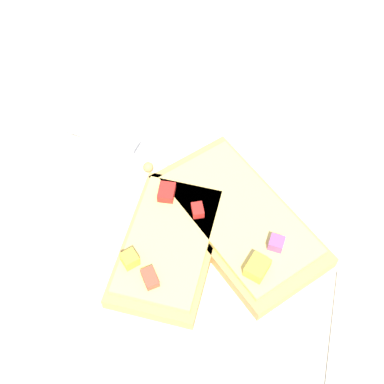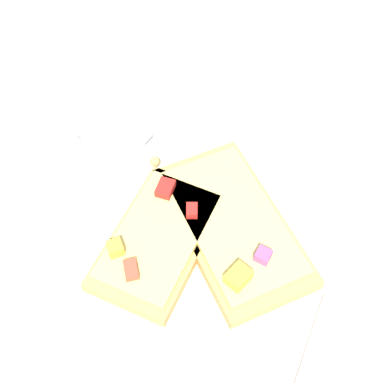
{
  "view_description": "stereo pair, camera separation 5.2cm",
  "coord_description": "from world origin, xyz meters",
  "px_view_note": "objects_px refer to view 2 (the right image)",
  "views": [
    {
      "loc": [
        0.29,
        0.07,
        0.46
      ],
      "look_at": [
        0.0,
        0.0,
        0.02
      ],
      "focal_mm": 50.0,
      "sensor_mm": 36.0,
      "label": 1
    },
    {
      "loc": [
        0.27,
        0.12,
        0.46
      ],
      "look_at": [
        0.0,
        0.0,
        0.02
      ],
      "focal_mm": 50.0,
      "sensor_mm": 36.0,
      "label": 2
    }
  ],
  "objects_px": {
    "fork": "(155,195)",
    "pizza_slice_main": "(233,226)",
    "pizza_slice_corner": "(158,239)",
    "plate": "(192,201)",
    "knife": "(156,144)"
  },
  "relations": [
    {
      "from": "fork",
      "to": "pizza_slice_corner",
      "type": "bearing_deg",
      "value": -48.35
    },
    {
      "from": "pizza_slice_main",
      "to": "pizza_slice_corner",
      "type": "height_order",
      "value": "same"
    },
    {
      "from": "fork",
      "to": "pizza_slice_corner",
      "type": "height_order",
      "value": "pizza_slice_corner"
    },
    {
      "from": "fork",
      "to": "pizza_slice_main",
      "type": "xyz_separation_m",
      "value": [
        0.01,
        0.09,
        0.01
      ]
    },
    {
      "from": "pizza_slice_main",
      "to": "plate",
      "type": "bearing_deg",
      "value": 20.68
    },
    {
      "from": "knife",
      "to": "pizza_slice_main",
      "type": "bearing_deg",
      "value": -21.01
    },
    {
      "from": "fork",
      "to": "pizza_slice_main",
      "type": "relative_size",
      "value": 1.11
    },
    {
      "from": "fork",
      "to": "pizza_slice_main",
      "type": "height_order",
      "value": "pizza_slice_main"
    },
    {
      "from": "knife",
      "to": "plate",
      "type": "bearing_deg",
      "value": -27.32
    },
    {
      "from": "plate",
      "to": "fork",
      "type": "relative_size",
      "value": 1.34
    },
    {
      "from": "plate",
      "to": "knife",
      "type": "relative_size",
      "value": 1.26
    },
    {
      "from": "knife",
      "to": "pizza_slice_corner",
      "type": "relative_size",
      "value": 1.59
    },
    {
      "from": "pizza_slice_main",
      "to": "pizza_slice_corner",
      "type": "bearing_deg",
      "value": 77.15
    },
    {
      "from": "pizza_slice_corner",
      "to": "plate",
      "type": "bearing_deg",
      "value": -6.11
    },
    {
      "from": "plate",
      "to": "fork",
      "type": "distance_m",
      "value": 0.04
    }
  ]
}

